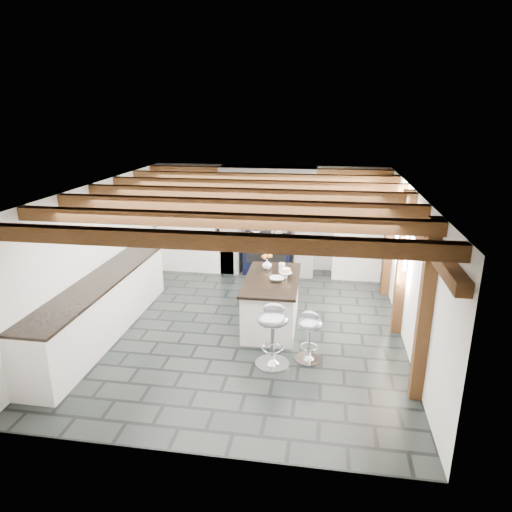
% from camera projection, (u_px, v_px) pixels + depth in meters
% --- Properties ---
extents(ground, '(6.00, 6.00, 0.00)m').
position_uv_depth(ground, '(246.00, 326.00, 7.57)').
color(ground, black).
rests_on(ground, ground).
extents(room_shell, '(6.00, 6.03, 6.00)m').
position_uv_depth(room_shell, '(227.00, 240.00, 8.66)').
color(room_shell, white).
rests_on(room_shell, ground).
extents(range_cooker, '(1.00, 0.63, 0.99)m').
position_uv_depth(range_cooker, '(268.00, 252.00, 9.94)').
color(range_cooker, black).
rests_on(range_cooker, ground).
extents(kitchen_island, '(0.90, 1.68, 1.10)m').
position_uv_depth(kitchen_island, '(272.00, 301.00, 7.50)').
color(kitchen_island, white).
rests_on(kitchen_island, ground).
extents(bar_stool_near, '(0.46, 0.46, 0.73)m').
position_uv_depth(bar_stool_near, '(310.00, 331.00, 6.41)').
color(bar_stool_near, silver).
rests_on(bar_stool_near, ground).
extents(bar_stool_far, '(0.48, 0.48, 0.90)m').
position_uv_depth(bar_stool_far, '(273.00, 329.00, 6.26)').
color(bar_stool_far, silver).
rests_on(bar_stool_far, ground).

